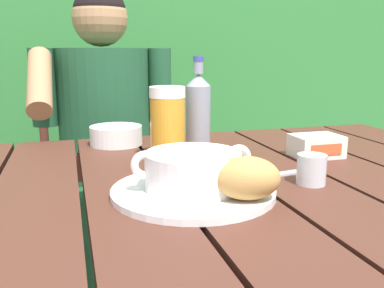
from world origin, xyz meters
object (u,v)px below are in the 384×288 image
object	(u,v)px
serving_plate	(193,191)
beer_glass	(168,123)
person_eating	(105,136)
beer_bottle	(198,112)
diner_bowl	(116,135)
water_glass_small	(311,169)
table_knife	(265,176)
soup_bowl	(193,169)
bread_roll	(247,178)
butter_tub	(316,146)
chair_near_diner	(105,188)

from	to	relation	value
serving_plate	beer_glass	size ratio (longest dim) A/B	1.71
person_eating	beer_bottle	bearing A→B (deg)	-68.19
serving_plate	diner_bowl	bearing A→B (deg)	100.61
water_glass_small	person_eating	bearing A→B (deg)	111.96
person_eating	table_knife	bearing A→B (deg)	-70.98
serving_plate	table_knife	bearing A→B (deg)	18.17
soup_bowl	bread_roll	bearing A→B (deg)	-49.40
soup_bowl	beer_glass	xyz separation A→B (m)	(0.01, 0.26, 0.04)
soup_bowl	table_knife	distance (m)	0.18
bread_roll	table_knife	xyz separation A→B (m)	(0.10, 0.13, -0.04)
bread_roll	water_glass_small	world-z (taller)	bread_roll
bread_roll	water_glass_small	size ratio (longest dim) A/B	2.23
bread_roll	beer_bottle	world-z (taller)	beer_bottle
person_eating	table_knife	size ratio (longest dim) A/B	7.40
serving_plate	butter_tub	bearing A→B (deg)	26.98
beer_glass	beer_bottle	bearing A→B (deg)	30.10
soup_bowl	bread_roll	size ratio (longest dim) A/B	1.69
serving_plate	diner_bowl	distance (m)	0.47
butter_tub	serving_plate	bearing A→B (deg)	-153.02
butter_tub	table_knife	xyz separation A→B (m)	(-0.20, -0.13, -0.02)
serving_plate	beer_glass	bearing A→B (deg)	86.88
soup_bowl	table_knife	bearing A→B (deg)	18.17
butter_tub	chair_near_diner	bearing A→B (deg)	119.27
beer_glass	butter_tub	bearing A→B (deg)	-11.92
butter_tub	table_knife	distance (m)	0.24
water_glass_small	diner_bowl	xyz separation A→B (m)	(-0.32, 0.46, -0.00)
beer_bottle	water_glass_small	distance (m)	0.35
bread_roll	butter_tub	xyz separation A→B (m)	(0.30, 0.27, -0.02)
soup_bowl	water_glass_small	size ratio (longest dim) A/B	3.78
water_glass_small	soup_bowl	bearing A→B (deg)	178.70
chair_near_diner	diner_bowl	size ratio (longest dim) A/B	6.46
person_eating	diner_bowl	bearing A→B (deg)	-89.52
soup_bowl	beer_bottle	size ratio (longest dim) A/B	0.93
water_glass_small	table_knife	xyz separation A→B (m)	(-0.07, 0.06, -0.03)
chair_near_diner	serving_plate	xyz separation A→B (m)	(0.09, -1.00, 0.30)
chair_near_diner	bread_roll	world-z (taller)	chair_near_diner
beer_bottle	water_glass_small	world-z (taller)	beer_bottle
chair_near_diner	butter_tub	distance (m)	0.98
person_eating	beer_glass	world-z (taller)	person_eating
diner_bowl	bread_roll	bearing A→B (deg)	-74.02
chair_near_diner	person_eating	bearing A→B (deg)	-90.83
soup_bowl	water_glass_small	xyz separation A→B (m)	(0.24, -0.01, -0.02)
bread_roll	table_knife	size ratio (longest dim) A/B	0.78
serving_plate	bread_roll	bearing A→B (deg)	-49.40
bread_roll	person_eating	bearing A→B (deg)	100.14
person_eating	soup_bowl	world-z (taller)	person_eating
beer_glass	beer_bottle	world-z (taller)	beer_bottle
chair_near_diner	person_eating	world-z (taller)	person_eating
chair_near_diner	table_knife	bearing A→B (deg)	-74.89
serving_plate	water_glass_small	bearing A→B (deg)	-1.30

